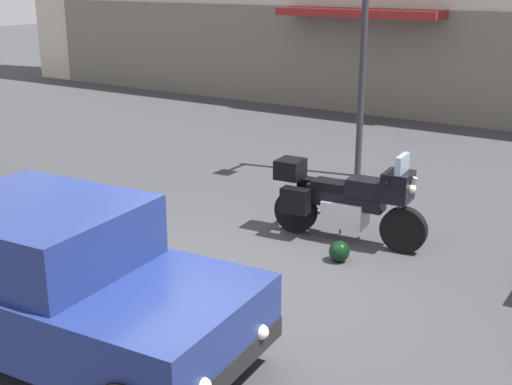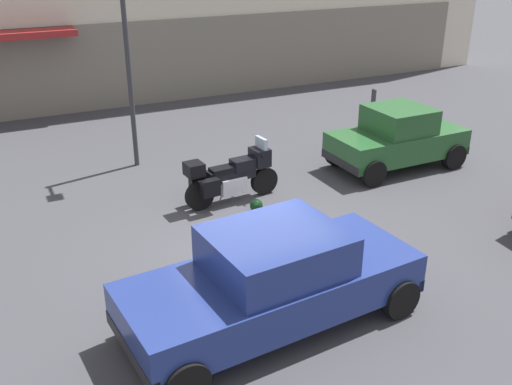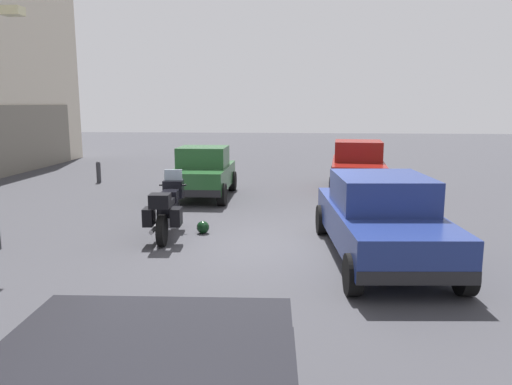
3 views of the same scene
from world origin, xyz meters
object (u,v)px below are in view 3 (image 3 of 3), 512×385
object	(u,v)px
motorcycle	(168,208)
car_sedan_far	(381,217)
bollard_curbside	(99,171)
helmet	(203,227)
car_wagon_end	(358,166)
car_compact_side	(203,173)

from	to	relation	value
motorcycle	car_sedan_far	xyz separation A→B (m)	(-1.24, -4.31, 0.16)
car_sedan_far	bollard_curbside	world-z (taller)	car_sedan_far
helmet	car_wagon_end	size ratio (longest dim) A/B	0.07
car_sedan_far	car_wagon_end	xyz separation A→B (m)	(7.45, -0.47, 0.03)
car_compact_side	car_sedan_far	bearing A→B (deg)	-143.41
car_wagon_end	bollard_curbside	xyz separation A→B (m)	(0.94, 9.23, -0.39)
motorcycle	bollard_curbside	size ratio (longest dim) A/B	2.87
motorcycle	car_sedan_far	bearing A→B (deg)	-110.43
helmet	car_wagon_end	distance (m)	7.24
car_sedan_far	bollard_curbside	distance (m)	12.14
car_sedan_far	motorcycle	bearing A→B (deg)	69.58
car_sedan_far	car_compact_side	xyz separation A→B (m)	(5.82, 4.39, -0.01)
car_sedan_far	car_compact_side	bearing A→B (deg)	32.59
helmet	car_wagon_end	xyz separation A→B (m)	(5.94, -4.08, 0.67)
motorcycle	helmet	xyz separation A→B (m)	(0.28, -0.70, -0.48)
motorcycle	car_compact_side	world-z (taller)	car_compact_side
motorcycle	bollard_curbside	xyz separation A→B (m)	(7.15, 4.45, -0.20)
car_compact_side	car_wagon_end	distance (m)	5.13
motorcycle	car_compact_side	bearing A→B (deg)	-3.47
helmet	car_sedan_far	distance (m)	3.97
motorcycle	car_wagon_end	world-z (taller)	car_wagon_end
car_sedan_far	car_wagon_end	size ratio (longest dim) A/B	1.17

